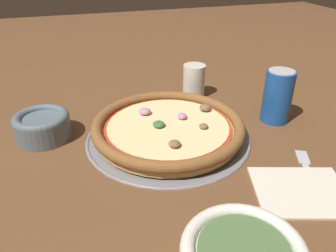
# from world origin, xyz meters

# --- Properties ---
(ground_plane) EXTENTS (3.00, 3.00, 0.00)m
(ground_plane) POSITION_xyz_m (0.00, 0.00, 0.00)
(ground_plane) COLOR brown
(pizza_tray) EXTENTS (0.35, 0.35, 0.01)m
(pizza_tray) POSITION_xyz_m (0.00, 0.00, 0.00)
(pizza_tray) COLOR gray
(pizza_tray) RESTS_ON ground_plane
(pizza) EXTENTS (0.33, 0.33, 0.04)m
(pizza) POSITION_xyz_m (-0.00, -0.00, 0.03)
(pizza) COLOR tan
(pizza) RESTS_ON pizza_tray
(bowl_near) EXTENTS (0.12, 0.12, 0.06)m
(bowl_near) POSITION_xyz_m (0.26, -0.08, 0.03)
(bowl_near) COLOR slate
(bowl_near) RESTS_ON ground_plane
(drinking_cup) EXTENTS (0.06, 0.06, 0.09)m
(drinking_cup) POSITION_xyz_m (-0.13, -0.19, 0.04)
(drinking_cup) COLOR silver
(drinking_cup) RESTS_ON ground_plane
(napkin) EXTENTS (0.19, 0.17, 0.01)m
(napkin) POSITION_xyz_m (-0.16, 0.24, 0.00)
(napkin) COLOR beige
(napkin) RESTS_ON ground_plane
(fork) EXTENTS (0.10, 0.17, 0.00)m
(fork) POSITION_xyz_m (-0.21, 0.21, 0.00)
(fork) COLOR #B7B7BC
(fork) RESTS_ON ground_plane
(beverage_can) EXTENTS (0.07, 0.07, 0.12)m
(beverage_can) POSITION_xyz_m (-0.27, 0.00, 0.06)
(beverage_can) COLOR #194C99
(beverage_can) RESTS_ON ground_plane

